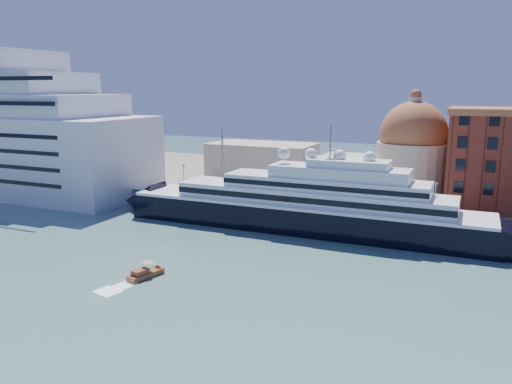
% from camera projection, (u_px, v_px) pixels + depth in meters
% --- Properties ---
extents(ground, '(400.00, 400.00, 0.00)m').
position_uv_depth(ground, '(238.00, 260.00, 87.60)').
color(ground, '#375F5E').
rests_on(ground, ground).
extents(quay, '(180.00, 10.00, 2.50)m').
position_uv_depth(quay, '(300.00, 211.00, 117.84)').
color(quay, gray).
rests_on(quay, ground).
extents(land, '(260.00, 72.00, 2.00)m').
position_uv_depth(land, '(343.00, 183.00, 154.65)').
color(land, slate).
rests_on(land, ground).
extents(quay_fence, '(180.00, 0.10, 1.20)m').
position_uv_depth(quay_fence, '(294.00, 207.00, 113.43)').
color(quay_fence, slate).
rests_on(quay_fence, quay).
extents(superyacht, '(88.09, 12.21, 26.33)m').
position_uv_depth(superyacht, '(290.00, 208.00, 106.74)').
color(superyacht, black).
rests_on(superyacht, ground).
extents(service_barge, '(12.83, 5.38, 2.81)m').
position_uv_depth(service_barge, '(65.00, 203.00, 128.10)').
color(service_barge, white).
rests_on(service_barge, ground).
extents(water_taxi, '(3.50, 6.46, 2.92)m').
position_uv_depth(water_taxi, '(145.00, 274.00, 79.13)').
color(water_taxi, brown).
rests_on(water_taxi, ground).
extents(church, '(66.00, 18.00, 25.50)m').
position_uv_depth(church, '(352.00, 159.00, 134.63)').
color(church, beige).
rests_on(church, land).
extents(lamp_posts, '(120.80, 2.40, 18.00)m').
position_uv_depth(lamp_posts, '(248.00, 172.00, 119.54)').
color(lamp_posts, slate).
rests_on(lamp_posts, quay).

